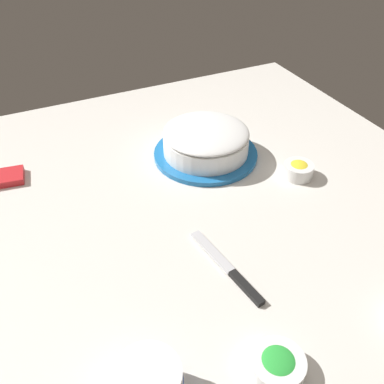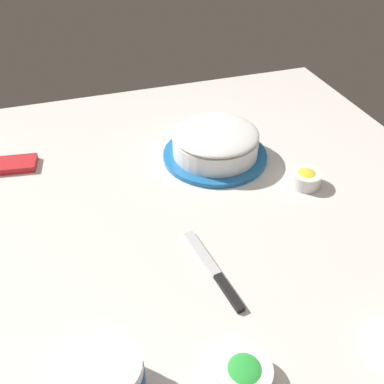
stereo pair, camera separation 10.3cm
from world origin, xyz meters
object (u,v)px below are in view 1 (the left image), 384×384
spreading_knife (232,272)px  sprinkle_bowl_green (277,364)px  frosted_cake (206,143)px  sprinkle_bowl_yellow (298,169)px

spreading_knife → sprinkle_bowl_green: 0.22m
frosted_cake → sprinkle_bowl_green: bearing=-106.1°
frosted_cake → sprinkle_bowl_green: size_ratio=3.14×
sprinkle_bowl_yellow → frosted_cake: bearing=133.1°
spreading_knife → frosted_cake: bearing=70.4°
frosted_cake → sprinkle_bowl_green: 0.66m
frosted_cake → spreading_knife: 0.44m
frosted_cake → sprinkle_bowl_yellow: 0.27m
frosted_cake → sprinkle_bowl_yellow: (0.18, -0.19, -0.02)m
sprinkle_bowl_yellow → sprinkle_bowl_green: (-0.36, -0.44, -0.00)m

